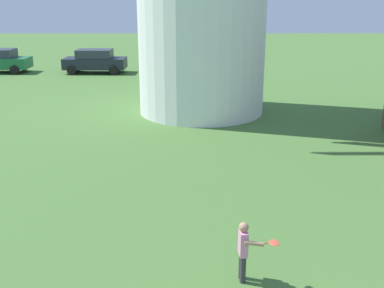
{
  "coord_description": "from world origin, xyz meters",
  "views": [
    {
      "loc": [
        -0.53,
        -3.18,
        5.08
      ],
      "look_at": [
        -0.46,
        3.52,
        2.89
      ],
      "focal_mm": 43.16,
      "sensor_mm": 36.0,
      "label": 1
    }
  ],
  "objects": [
    {
      "name": "player_far",
      "position": [
        0.5,
        4.19,
        0.68
      ],
      "size": [
        0.72,
        0.45,
        1.19
      ],
      "color": "#333338",
      "rests_on": "ground_plane"
    },
    {
      "name": "parked_car_mustard",
      "position": [
        -0.84,
        28.06,
        0.81
      ],
      "size": [
        4.14,
        2.19,
        1.56
      ],
      "color": "#999919",
      "rests_on": "ground_plane"
    },
    {
      "name": "parked_car_black",
      "position": [
        -6.69,
        27.79,
        0.81
      ],
      "size": [
        4.11,
        1.98,
        1.56
      ],
      "color": "#1E232D",
      "rests_on": "ground_plane"
    }
  ]
}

